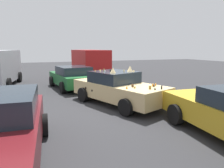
# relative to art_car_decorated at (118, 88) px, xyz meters

# --- Properties ---
(ground_plane) EXTENTS (60.00, 60.00, 0.00)m
(ground_plane) POSITION_rel_art_car_decorated_xyz_m (-0.05, -0.02, -0.70)
(ground_plane) COLOR #2D2D30
(art_car_decorated) EXTENTS (4.74, 3.15, 1.63)m
(art_car_decorated) POSITION_rel_art_car_decorated_xyz_m (0.00, 0.00, 0.00)
(art_car_decorated) COLOR #D8BC7F
(art_car_decorated) RESTS_ON ground
(parked_van_far_right) EXTENTS (5.33, 2.25, 2.26)m
(parked_van_far_right) POSITION_rel_art_car_decorated_xyz_m (8.31, -1.05, 0.56)
(parked_van_far_right) COLOR #B21919
(parked_van_far_right) RESTS_ON ground
(parked_sedan_row_back_far) EXTENTS (4.16, 2.45, 1.34)m
(parked_sedan_row_back_far) POSITION_rel_art_car_decorated_xyz_m (4.26, 1.13, -0.01)
(parked_sedan_row_back_far) COLOR #1E602D
(parked_sedan_row_back_far) RESTS_ON ground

